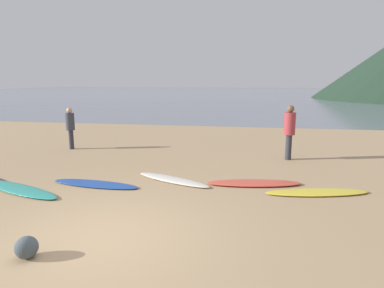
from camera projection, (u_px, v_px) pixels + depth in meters
The scene contains 10 objects.
ground_plane at pixel (196, 140), 15.28m from camera, with size 120.00×120.00×0.20m, color tan.
ocean_water at pixel (239, 93), 67.60m from camera, with size 140.00×100.00×0.01m, color slate.
surfboard_1 at pixel (20, 189), 8.02m from camera, with size 2.62×0.56×0.08m, color teal.
surfboard_2 at pixel (95, 184), 8.46m from camera, with size 2.36×0.56×0.06m, color #1E479E.
surfboard_3 at pixel (173, 180), 8.79m from camera, with size 2.27×0.47×0.08m, color silver.
surfboard_4 at pixel (254, 183), 8.49m from camera, with size 2.38×0.60×0.09m, color #D84C38.
surfboard_5 at pixel (317, 192), 7.82m from camera, with size 2.44×0.57×0.07m, color yellow.
person_0 at pixel (70, 125), 12.72m from camera, with size 0.32×0.32×1.59m.
person_1 at pixel (290, 128), 10.99m from camera, with size 0.36×0.36×1.81m.
beach_rock_near at pixel (27, 247), 4.97m from camera, with size 0.34×0.34×0.34m, color #414C51.
Camera 1 is at (2.44, -4.84, 2.61)m, focal length 31.37 mm.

